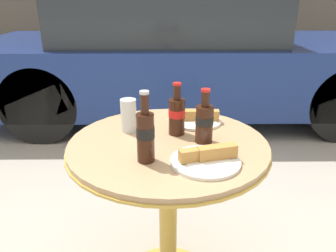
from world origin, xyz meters
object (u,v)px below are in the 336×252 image
at_px(cola_bottle_left, 204,122).
at_px(lunch_plate_far, 195,118).
at_px(cola_bottle_center, 145,134).
at_px(parked_car, 183,58).
at_px(bistro_table, 168,179).
at_px(cola_bottle_right, 177,114).
at_px(drinking_glass, 129,117).
at_px(lunch_plate_near, 206,158).

bearing_deg(cola_bottle_left, lunch_plate_far, 94.30).
relative_size(cola_bottle_center, parked_car, 0.06).
relative_size(lunch_plate_far, parked_car, 0.05).
distance_m(bistro_table, cola_bottle_right, 0.27).
distance_m(cola_bottle_left, cola_bottle_center, 0.27).
relative_size(cola_bottle_left, cola_bottle_right, 0.99).
relative_size(cola_bottle_left, parked_car, 0.05).
relative_size(cola_bottle_right, parked_car, 0.05).
xyz_separation_m(drinking_glass, lunch_plate_far, (0.29, 0.10, -0.05)).
distance_m(lunch_plate_far, parked_car, 2.28).
bearing_deg(parked_car, cola_bottle_center, -95.91).
height_order(lunch_plate_near, lunch_plate_far, lunch_plate_near).
bearing_deg(parked_car, lunch_plate_near, -91.38).
height_order(cola_bottle_left, lunch_plate_far, cola_bottle_left).
bearing_deg(bistro_table, cola_bottle_left, -2.03).
relative_size(cola_bottle_left, lunch_plate_far, 0.92).
distance_m(bistro_table, parked_car, 2.49).
relative_size(drinking_glass, parked_car, 0.03).
xyz_separation_m(cola_bottle_center, lunch_plate_near, (0.21, -0.02, -0.08)).
bearing_deg(lunch_plate_far, cola_bottle_center, -118.77).
distance_m(drinking_glass, lunch_plate_far, 0.31).
height_order(bistro_table, cola_bottle_left, cola_bottle_left).
bearing_deg(cola_bottle_center, drinking_glass, 107.57).
distance_m(cola_bottle_left, lunch_plate_near, 0.19).
bearing_deg(cola_bottle_left, drinking_glass, 159.13).
xyz_separation_m(cola_bottle_center, drinking_glass, (-0.09, 0.27, -0.04)).
bearing_deg(lunch_plate_far, drinking_glass, -161.26).
height_order(cola_bottle_center, lunch_plate_far, cola_bottle_center).
bearing_deg(cola_bottle_right, cola_bottle_left, -38.50).
bearing_deg(bistro_table, cola_bottle_right, 64.92).
distance_m(lunch_plate_near, parked_car, 2.67).
xyz_separation_m(cola_bottle_center, lunch_plate_far, (0.20, 0.37, -0.08)).
bearing_deg(bistro_table, drinking_glass, 145.97).
relative_size(cola_bottle_left, lunch_plate_near, 0.89).
distance_m(cola_bottle_left, lunch_plate_far, 0.23).
relative_size(cola_bottle_center, lunch_plate_far, 1.07).
xyz_separation_m(cola_bottle_center, parked_car, (0.27, 2.64, -0.22)).
bearing_deg(drinking_glass, parked_car, 81.36).
distance_m(cola_bottle_right, lunch_plate_near, 0.28).
bearing_deg(lunch_plate_near, lunch_plate_far, 90.87).
bearing_deg(cola_bottle_left, bistro_table, 177.97).
bearing_deg(drinking_glass, lunch_plate_near, -44.61).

